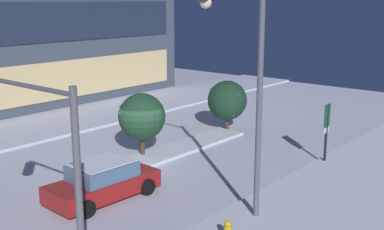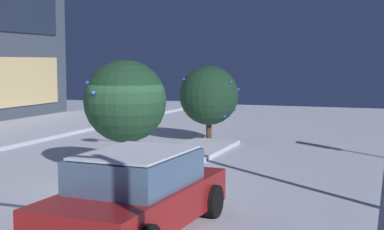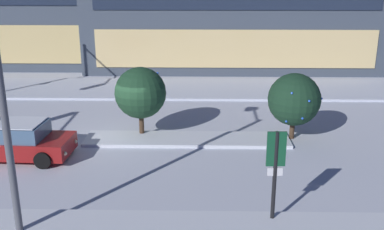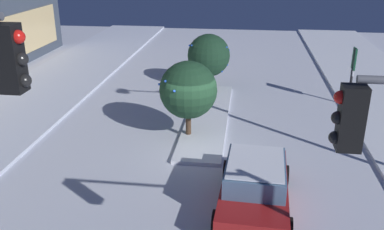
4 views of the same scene
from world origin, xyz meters
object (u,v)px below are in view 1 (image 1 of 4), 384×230
(car_near, at_px, (103,182))
(parking_info_sign, at_px, (327,126))
(decorated_tree_left_of_median, at_px, (142,117))
(street_lamp_arched, at_px, (243,74))
(decorated_tree_median, at_px, (227,100))
(traffic_light_corner_near_left, at_px, (33,144))

(car_near, height_order, parking_info_sign, parking_info_sign)
(parking_info_sign, distance_m, decorated_tree_left_of_median, 8.74)
(street_lamp_arched, xyz_separation_m, decorated_tree_median, (9.16, 7.25, -3.27))
(traffic_light_corner_near_left, xyz_separation_m, decorated_tree_median, (16.34, 5.79, -2.16))
(traffic_light_corner_near_left, xyz_separation_m, parking_info_sign, (14.39, -1.32, -2.15))
(parking_info_sign, relative_size, decorated_tree_median, 0.96)
(parking_info_sign, distance_m, decorated_tree_median, 7.38)
(car_near, bearing_deg, street_lamp_arched, -61.96)
(traffic_light_corner_near_left, bearing_deg, street_lamp_arched, -101.49)
(car_near, distance_m, street_lamp_arched, 6.89)
(street_lamp_arched, height_order, parking_info_sign, street_lamp_arched)
(decorated_tree_left_of_median, bearing_deg, traffic_light_corner_near_left, -148.08)
(decorated_tree_median, relative_size, decorated_tree_left_of_median, 0.93)
(car_near, relative_size, street_lamp_arched, 0.58)
(traffic_light_corner_near_left, distance_m, decorated_tree_left_of_median, 11.45)
(car_near, relative_size, parking_info_sign, 1.60)
(street_lamp_arched, distance_m, decorated_tree_median, 12.13)
(traffic_light_corner_near_left, bearing_deg, car_near, -55.62)
(street_lamp_arched, relative_size, decorated_tree_median, 2.64)
(traffic_light_corner_near_left, relative_size, parking_info_sign, 1.99)
(car_near, height_order, street_lamp_arched, street_lamp_arched)
(car_near, xyz_separation_m, traffic_light_corner_near_left, (-4.90, -3.35, 3.26))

